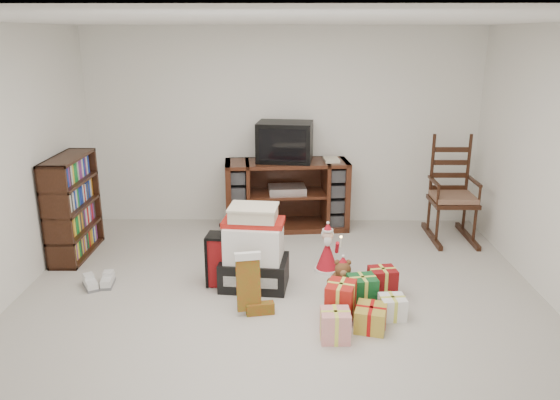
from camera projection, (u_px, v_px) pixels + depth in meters
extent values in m
cube|color=beige|center=(280.00, 310.00, 4.95)|extent=(5.00, 5.00, 0.01)
cube|color=white|center=(280.00, 20.00, 4.21)|extent=(5.00, 5.00, 0.01)
cube|color=white|center=(283.00, 127.00, 6.97)|extent=(5.00, 0.01, 2.50)
cube|color=white|center=(271.00, 333.00, 2.19)|extent=(5.00, 0.01, 2.50)
cube|color=#451F13|center=(287.00, 195.00, 6.92)|extent=(1.58, 0.70, 0.88)
cube|color=silver|center=(287.00, 189.00, 6.86)|extent=(0.49, 0.37, 0.09)
cube|color=#35190E|center=(73.00, 207.00, 6.03)|extent=(0.31, 0.93, 1.13)
cube|color=#35190E|center=(453.00, 202.00, 6.54)|extent=(0.52, 0.50, 0.05)
cube|color=brown|center=(453.00, 197.00, 6.52)|extent=(0.48, 0.46, 0.06)
cube|color=#35190E|center=(451.00, 162.00, 6.63)|extent=(0.44, 0.06, 0.80)
cube|color=#35190E|center=(449.00, 236.00, 6.67)|extent=(0.52, 0.86, 0.06)
cube|color=black|center=(254.00, 272.00, 5.38)|extent=(0.69, 0.53, 0.29)
cube|color=white|center=(254.00, 242.00, 5.28)|extent=(0.58, 0.47, 0.35)
cube|color=#AF1C14|center=(254.00, 222.00, 5.22)|extent=(0.61, 0.37, 0.05)
cube|color=beige|center=(253.00, 214.00, 5.20)|extent=(0.47, 0.38, 0.11)
cube|color=maroon|center=(229.00, 260.00, 5.37)|extent=(0.42, 0.25, 0.53)
cube|color=black|center=(229.00, 225.00, 5.36)|extent=(0.22, 0.05, 0.03)
ellipsoid|color=brown|center=(342.00, 282.00, 5.24)|extent=(0.23, 0.20, 0.24)
sphere|color=brown|center=(343.00, 269.00, 5.17)|extent=(0.16, 0.16, 0.16)
cone|color=#B3131F|center=(327.00, 255.00, 5.70)|extent=(0.25, 0.25, 0.36)
sphere|color=beige|center=(328.00, 235.00, 5.64)|extent=(0.12, 0.12, 0.12)
cone|color=#B3131F|center=(328.00, 227.00, 5.61)|extent=(0.11, 0.11, 0.09)
cylinder|color=silver|center=(341.00, 242.00, 5.55)|extent=(0.02, 0.02, 0.11)
cone|color=#B3131F|center=(261.00, 263.00, 5.41)|extent=(0.31, 0.31, 0.45)
sphere|color=beige|center=(261.00, 237.00, 5.32)|extent=(0.15, 0.15, 0.15)
cone|color=#B3131F|center=(261.00, 225.00, 5.29)|extent=(0.13, 0.13, 0.11)
cylinder|color=silver|center=(277.00, 246.00, 5.22)|extent=(0.02, 0.02, 0.13)
cube|color=silver|center=(91.00, 282.00, 5.39)|extent=(0.22, 0.27, 0.09)
cube|color=silver|center=(107.00, 282.00, 5.39)|extent=(0.14, 0.26, 0.09)
cube|color=#AF1C14|center=(341.00, 305.00, 4.75)|extent=(0.26, 0.26, 0.26)
cube|color=#175C28|center=(360.00, 292.00, 4.99)|extent=(0.26, 0.26, 0.26)
cube|color=gold|center=(373.00, 314.00, 4.61)|extent=(0.26, 0.26, 0.26)
cube|color=white|center=(339.00, 326.00, 4.42)|extent=(0.26, 0.26, 0.26)
cube|color=white|center=(392.00, 303.00, 4.80)|extent=(0.26, 0.26, 0.26)
cube|color=maroon|center=(379.00, 283.00, 5.19)|extent=(0.26, 0.26, 0.26)
cube|color=black|center=(285.00, 142.00, 6.73)|extent=(0.72, 0.54, 0.49)
cube|color=black|center=(285.00, 146.00, 6.50)|extent=(0.56, 0.09, 0.39)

